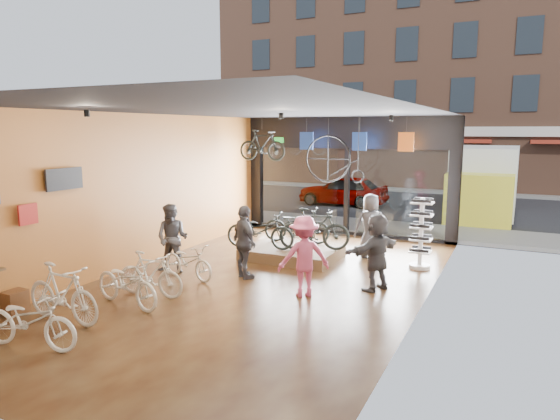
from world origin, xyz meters
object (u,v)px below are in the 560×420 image
Objects in this scene: floor_bike_3 at (150,274)px; hung_bike at (262,145)px; floor_bike_2 at (127,283)px; street_car at (343,190)px; penny_farthing at (337,161)px; floor_bike_0 at (29,320)px; customer_3 at (304,256)px; display_bike_right at (297,225)px; box_truck at (483,184)px; customer_5 at (377,252)px; customer_1 at (172,238)px; display_bike_left at (260,230)px; customer_4 at (370,226)px; display_bike_mid at (314,229)px; customer_2 at (244,242)px; display_platform at (292,253)px; floor_bike_4 at (188,261)px; floor_bike_1 at (62,293)px; sunglasses_rack at (421,233)px.

hung_bike is at bearing 1.73° from floor_bike_3.
street_car is at bearing 12.25° from floor_bike_2.
penny_farthing reaches higher than street_car.
floor_bike_0 is 1.03× the size of customer_3.
display_bike_right is (1.23, 4.65, 0.32)m from floor_bike_3.
customer_5 is (-1.39, -10.29, -0.53)m from box_truck.
display_bike_right is 1.12× the size of customer_1.
customer_3 is at bearing -143.62° from display_bike_left.
street_car is 9.39m from customer_4.
display_bike_mid is 1.06× the size of customer_4.
floor_bike_2 is 2.86m from customer_2.
customer_5 is (2.70, -1.61, 0.68)m from display_platform.
floor_bike_2 is at bearing -87.76° from customer_1.
display_platform is at bearing -21.86° from floor_bike_0.
floor_bike_0 is 4.14m from floor_bike_4.
floor_bike_1 is at bearing 169.02° from floor_bike_2.
hung_bike is (-4.58, 3.49, 2.10)m from customer_5.
floor_bike_4 is at bearing -0.97° from floor_bike_3.
floor_bike_3 is 0.91× the size of customer_4.
floor_bike_0 is at bearing -95.64° from customer_1.
display_bike_right is at bearing 10.71° from street_car.
display_bike_left is (0.70, 2.23, 0.38)m from floor_bike_4.
street_car is 9.99m from display_bike_mid.
floor_bike_0 is at bearing 175.53° from floor_bike_3.
sunglasses_rack is (2.61, 0.54, 0.03)m from display_bike_mid.
display_bike_right is 3.04m from hung_bike.
customer_2 reaches higher than display_bike_left.
display_platform is at bearing 69.52° from display_bike_mid.
floor_bike_2 is 1.12× the size of hung_bike.
penny_farthing is (2.33, -7.56, 1.82)m from street_car.
penny_farthing is at bearing -15.98° from display_bike_mid.
penny_farthing reaches higher than customer_5.
floor_bike_3 is at bearing -11.32° from floor_bike_0.
floor_bike_1 is 1.14× the size of floor_bike_4.
floor_bike_4 is 0.89× the size of penny_farthing.
penny_farthing reaches higher than display_bike_left.
hung_bike reaches higher than floor_bike_1.
floor_bike_3 is at bearing -33.23° from customer_5.
display_bike_mid is 0.97m from display_bike_right.
display_bike_mid is at bearing -25.00° from floor_bike_4.
street_car is at bearing -5.69° from display_bike_mid.
customer_2 is (1.80, 0.31, 0.02)m from customer_1.
box_truck is 9.36m from display_bike_mid.
display_bike_mid is (2.03, 4.70, 0.38)m from floor_bike_2.
floor_bike_0 is (-5.51, -15.50, -0.91)m from box_truck.
penny_farthing is (1.90, 8.94, 2.04)m from floor_bike_0.
sunglasses_rack is (3.48, 2.65, 0.03)m from customer_2.
display_platform is at bearing -115.28° from box_truck.
floor_bike_4 reaches higher than display_platform.
customer_1 is at bearing 10.38° from customer_4.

